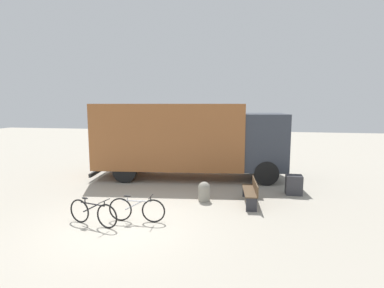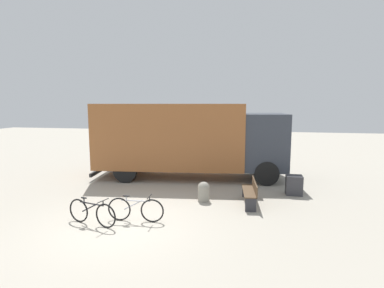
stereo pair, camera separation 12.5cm
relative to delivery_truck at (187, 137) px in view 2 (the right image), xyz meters
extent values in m
plane|color=#A8A091|center=(-0.72, -5.72, -1.86)|extent=(60.00, 60.00, 0.00)
cube|color=#99592D|center=(-0.78, -0.08, 0.07)|extent=(6.76, 3.21, 2.85)
cube|color=#333842|center=(3.37, 0.37, -0.15)|extent=(2.08, 2.60, 2.42)
cube|color=black|center=(-4.07, -0.44, -1.58)|extent=(0.36, 2.39, 0.16)
cylinder|color=black|center=(3.25, 1.46, -1.36)|extent=(1.03, 0.39, 1.01)
cylinder|color=black|center=(3.49, -0.73, -1.36)|extent=(1.03, 0.39, 1.01)
cylinder|color=black|center=(-2.68, 0.82, -1.36)|extent=(1.03, 0.39, 1.01)
cylinder|color=black|center=(-2.44, -1.37, -1.36)|extent=(1.03, 0.39, 1.01)
cube|color=brown|center=(2.79, -3.24, -1.40)|extent=(0.53, 1.66, 0.04)
cube|color=brown|center=(2.97, -3.22, -1.24)|extent=(0.17, 1.63, 0.36)
cube|color=#2D2D33|center=(2.85, -4.00, -1.64)|extent=(0.34, 0.08, 0.44)
cube|color=#2D2D33|center=(2.73, -2.47, -1.64)|extent=(0.34, 0.08, 0.44)
torus|color=black|center=(-1.95, -5.75, -1.52)|extent=(0.67, 0.21, 0.68)
torus|color=black|center=(-1.00, -5.99, -1.52)|extent=(0.67, 0.21, 0.68)
cylinder|color=black|center=(-1.48, -5.87, -1.25)|extent=(0.81, 0.23, 0.04)
cylinder|color=black|center=(-1.55, -5.85, -1.38)|extent=(0.55, 0.17, 0.32)
cylinder|color=black|center=(-1.74, -5.81, -1.19)|extent=(0.03, 0.03, 0.11)
ellipsoid|color=black|center=(-1.74, -5.81, -1.12)|extent=(0.24, 0.14, 0.05)
cylinder|color=black|center=(-1.07, -5.97, -1.18)|extent=(0.03, 0.03, 0.14)
cylinder|color=black|center=(-1.07, -5.97, -1.11)|extent=(0.13, 0.43, 0.02)
torus|color=black|center=(-0.87, -5.42, -1.52)|extent=(0.68, 0.08, 0.68)
torus|color=black|center=(0.11, -5.37, -1.52)|extent=(0.68, 0.08, 0.68)
cylinder|color=silver|center=(-0.38, -5.40, -1.25)|extent=(0.83, 0.08, 0.04)
cylinder|color=silver|center=(-0.45, -5.40, -1.38)|extent=(0.55, 0.07, 0.32)
cylinder|color=silver|center=(-0.65, -5.41, -1.19)|extent=(0.03, 0.03, 0.11)
ellipsoid|color=black|center=(-0.65, -5.41, -1.12)|extent=(0.22, 0.10, 0.05)
cylinder|color=black|center=(0.03, -5.38, -1.18)|extent=(0.03, 0.03, 0.14)
cylinder|color=black|center=(0.03, -5.38, -1.11)|extent=(0.05, 0.44, 0.02)
cylinder|color=gray|center=(1.25, -3.24, -1.62)|extent=(0.40, 0.40, 0.47)
sphere|color=gray|center=(1.25, -3.24, -1.39)|extent=(0.42, 0.42, 0.42)
cube|color=#38383D|center=(4.43, -1.85, -1.50)|extent=(0.58, 0.49, 0.72)
camera|label=1|loc=(2.64, -13.18, 1.48)|focal=28.00mm
camera|label=2|loc=(2.77, -13.16, 1.48)|focal=28.00mm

